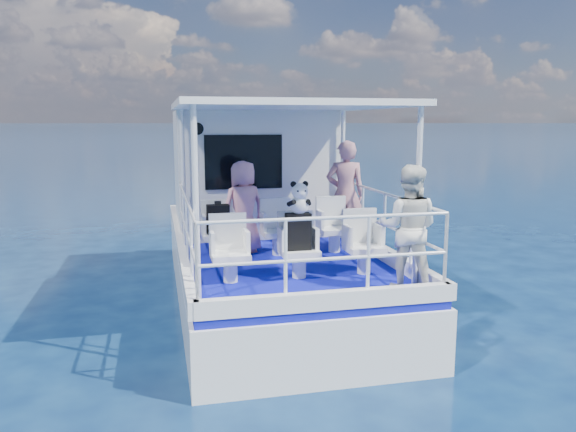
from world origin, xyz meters
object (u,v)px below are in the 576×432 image
object	(u,v)px
passenger_stbd_aft	(408,228)
passenger_port_fwd	(243,207)
backpack_center	(298,232)
panda	(299,198)

from	to	relation	value
passenger_stbd_aft	passenger_port_fwd	bearing A→B (deg)	-24.39
backpack_center	panda	world-z (taller)	panda
passenger_stbd_aft	panda	size ratio (longest dim) A/B	3.68
backpack_center	panda	distance (m)	0.44
passenger_port_fwd	passenger_stbd_aft	distance (m)	2.86
passenger_stbd_aft	panda	world-z (taller)	passenger_stbd_aft
passenger_stbd_aft	panda	distance (m)	1.41
passenger_stbd_aft	backpack_center	bearing A→B (deg)	-2.44
backpack_center	panda	size ratio (longest dim) A/B	1.15
passenger_stbd_aft	backpack_center	xyz separation A→B (m)	(-1.17, 0.76, -0.14)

